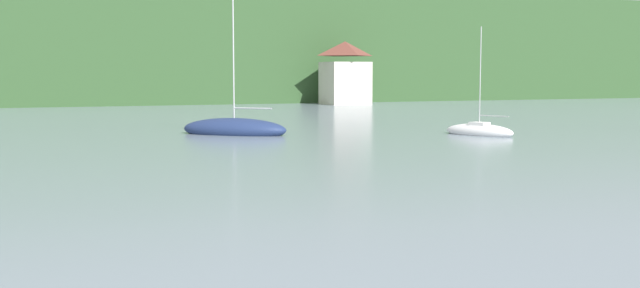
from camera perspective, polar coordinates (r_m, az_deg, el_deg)
wooded_hillside at (r=131.28m, az=-21.78°, el=6.10°), size 352.00×55.33×38.48m
shore_building_central at (r=102.74m, az=1.89°, el=5.28°), size 5.78×5.82×8.44m
sailboat_far_5 at (r=53.29m, az=11.84°, el=0.95°), size 3.66×5.35×7.69m
sailboat_far_6 at (r=53.01m, az=-6.44°, el=1.11°), size 7.55×6.97×9.97m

